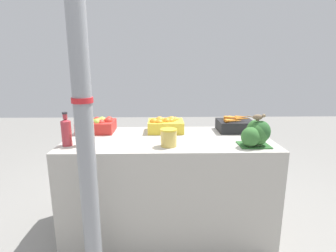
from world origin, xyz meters
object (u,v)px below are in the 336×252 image
carrot_crate (235,125)px  pickle_jar (168,137)px  broccoli_pile (256,134)px  sparrow_bird (258,117)px  support_pole (84,119)px  apple_crate (98,125)px  orange_crate (166,125)px  juice_bottle_ruby (66,131)px  juice_bottle_amber (82,130)px

carrot_crate → pickle_jar: 0.75m
broccoli_pile → sparrow_bird: size_ratio=1.63×
carrot_crate → support_pole: bearing=-143.9°
apple_crate → sparrow_bird: 1.35m
broccoli_pile → pickle_jar: broccoli_pile is taller
orange_crate → broccoli_pile: broccoli_pile is taller
juice_bottle_ruby → sparrow_bird: juice_bottle_ruby is taller
broccoli_pile → sparrow_bird: sparrow_bird is taller
broccoli_pile → juice_bottle_amber: size_ratio=0.83×
apple_crate → pickle_jar: 0.75m
apple_crate → carrot_crate: (1.23, 0.00, -0.01)m
juice_bottle_amber → sparrow_bird: bearing=-1.8°
juice_bottle_amber → apple_crate: bearing=87.5°
orange_crate → juice_bottle_ruby: size_ratio=1.24×
juice_bottle_ruby → juice_bottle_amber: juice_bottle_amber is taller
apple_crate → juice_bottle_amber: size_ratio=1.16×
pickle_jar → orange_crate: bearing=91.8°
juice_bottle_ruby → juice_bottle_amber: 0.11m
juice_bottle_ruby → broccoli_pile: bearing=-1.9°
support_pole → juice_bottle_amber: support_pole is taller
orange_crate → juice_bottle_ruby: juice_bottle_ruby is taller
broccoli_pile → juice_bottle_amber: bearing=178.0°
apple_crate → carrot_crate: size_ratio=1.00×
support_pole → sparrow_bird: size_ratio=16.27×
apple_crate → orange_crate: 0.60m
support_pole → broccoli_pile: bearing=17.5°
broccoli_pile → juice_bottle_ruby: juice_bottle_ruby is taller
support_pole → juice_bottle_amber: (-0.14, 0.40, -0.17)m
orange_crate → carrot_crate: size_ratio=1.00×
support_pole → pickle_jar: size_ratio=16.97×
support_pole → broccoli_pile: (1.13, 0.36, -0.19)m
carrot_crate → broccoli_pile: 0.45m
carrot_crate → juice_bottle_amber: 1.31m
apple_crate → orange_crate: bearing=-0.0°
juice_bottle_ruby → pickle_jar: juice_bottle_ruby is taller
apple_crate → sparrow_bird: (1.27, -0.44, 0.15)m
support_pole → juice_bottle_ruby: size_ratio=8.80×
carrot_crate → sparrow_bird: (0.04, -0.44, 0.16)m
orange_crate → juice_bottle_ruby: bearing=-151.5°
pickle_jar → support_pole: bearing=-142.9°
apple_crate → carrot_crate: 1.23m
apple_crate → pickle_jar: size_ratio=2.39×
juice_bottle_ruby → pickle_jar: (0.75, -0.03, -0.04)m
broccoli_pile → sparrow_bird: (0.01, 0.01, 0.12)m
apple_crate → carrot_crate: same height
apple_crate → pickle_jar: (0.62, -0.43, 0.00)m
apple_crate → juice_bottle_ruby: 0.42m
orange_crate → broccoli_pile: bearing=-34.1°
carrot_crate → juice_bottle_amber: juice_bottle_amber is taller
carrot_crate → juice_bottle_ruby: (-1.36, -0.40, 0.05)m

